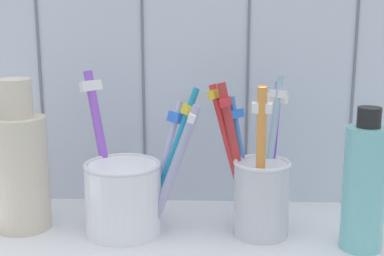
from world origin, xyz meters
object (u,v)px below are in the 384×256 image
Objects in this scene: ceramic_vase at (20,166)px; soap_bottle at (364,186)px; toothbrush_cup_left at (125,193)px; toothbrush_cup_right at (259,188)px.

soap_bottle is at bearing -6.17° from ceramic_vase.
soap_bottle is (24.89, -3.26, 2.22)cm from toothbrush_cup_left.
toothbrush_cup_left is at bearing -3.39° from ceramic_vase.
toothbrush_cup_left is 1.17× the size of soap_bottle.
ceramic_vase is at bearing 178.58° from toothbrush_cup_right.
ceramic_vase is (-11.74, 0.70, 2.73)cm from toothbrush_cup_left.
ceramic_vase is 36.85cm from soap_bottle.
ceramic_vase is (-26.37, 0.65, 1.97)cm from toothbrush_cup_right.
toothbrush_cup_right is at bearing -1.42° from ceramic_vase.
toothbrush_cup_left is 12.07cm from ceramic_vase.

